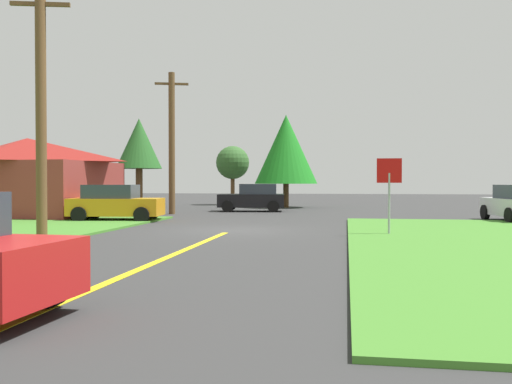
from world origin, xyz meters
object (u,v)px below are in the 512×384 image
car_approaching_junction (253,198)px  oak_tree_left (286,149)px  barn (27,177)px  parked_car_near_building (115,203)px  utility_pole_mid (172,142)px  stop_sign (389,181)px  utility_pole_near (41,108)px  oak_tree_right (233,163)px  pine_tree_center (139,144)px

car_approaching_junction → oak_tree_left: oak_tree_left is taller
barn → parked_car_near_building: bearing=-22.9°
parked_car_near_building → utility_pole_mid: (0.82, 5.54, 3.11)m
stop_sign → utility_pole_near: bearing=11.1°
oak_tree_right → utility_pole_mid: bearing=-93.8°
parked_car_near_building → car_approaching_junction: size_ratio=1.03×
oak_tree_left → pine_tree_center: oak_tree_left is taller
parked_car_near_building → barn: size_ratio=0.51×
utility_pole_near → oak_tree_right: (0.87, 24.95, -0.87)m
stop_sign → oak_tree_right: 24.68m
oak_tree_left → pine_tree_center: bearing=-170.1°
utility_pole_near → stop_sign: bearing=12.5°
utility_pole_near → barn: size_ratio=0.97×
pine_tree_center → oak_tree_right: 7.68m
utility_pole_near → barn: bearing=124.0°
utility_pole_near → utility_pole_mid: utility_pole_near is taller
utility_pole_mid → parked_car_near_building: bearing=-98.4°
barn → oak_tree_left: bearing=44.5°
car_approaching_junction → utility_pole_mid: utility_pole_mid is taller
stop_sign → oak_tree_left: bearing=-75.4°
utility_pole_near → car_approaching_junction: bearing=76.3°
parked_car_near_building → utility_pole_mid: size_ratio=0.55×
stop_sign → pine_tree_center: size_ratio=0.42×
stop_sign → oak_tree_left: size_ratio=0.40×
parked_car_near_building → oak_tree_right: bearing=78.2°
pine_tree_center → oak_tree_right: bearing=45.6°
car_approaching_junction → oak_tree_right: 9.63m
oak_tree_left → pine_tree_center: (-9.78, -1.72, 0.34)m
parked_car_near_building → pine_tree_center: bearing=100.2°
car_approaching_junction → barn: barn is taller
parked_car_near_building → oak_tree_left: bearing=60.0°
oak_tree_right → barn: size_ratio=0.55×
pine_tree_center → stop_sign: bearing=-48.5°
parked_car_near_building → barn: barn is taller
utility_pole_near → utility_pole_mid: bearing=89.7°
utility_pole_near → barn: 11.78m
oak_tree_left → utility_pole_mid: bearing=-121.8°
stop_sign → oak_tree_right: oak_tree_right is taller
parked_car_near_building → utility_pole_near: 7.93m
parked_car_near_building → oak_tree_right: (1.62, 17.76, 2.37)m
car_approaching_junction → oak_tree_right: bearing=-77.2°
stop_sign → oak_tree_left: (-5.40, 18.86, 2.17)m
utility_pole_mid → utility_pole_near: bearing=-90.3°
utility_pole_near → oak_tree_right: size_ratio=1.77×
stop_sign → oak_tree_right: bearing=-67.8°
car_approaching_junction → barn: (-10.42, -6.52, 1.17)m
stop_sign → car_approaching_junction: (-6.79, 13.76, -0.97)m
parked_car_near_building → oak_tree_right: oak_tree_right is taller
utility_pole_near → oak_tree_left: utility_pole_near is taller
stop_sign → oak_tree_right: (-9.87, 22.58, 1.40)m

